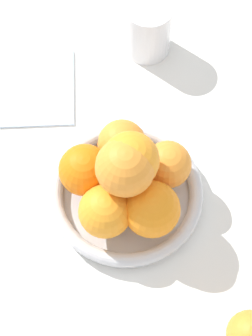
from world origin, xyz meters
The scene contains 6 objects.
ground_plane centered at (0.00, 0.00, 0.00)m, with size 4.00×4.00×0.00m, color white.
fruit_bowl centered at (0.00, 0.00, 0.02)m, with size 0.24×0.24×0.03m.
orange_pile centered at (0.00, -0.01, 0.09)m, with size 0.19×0.18×0.14m.
stray_orange centered at (0.25, -0.10, 0.03)m, with size 0.07×0.07×0.07m, color orange.
drinking_glass centered at (-0.11, 0.27, 0.05)m, with size 0.08×0.08×0.10m, color white.
napkin_folded centered at (-0.25, 0.10, 0.00)m, with size 0.15×0.15×0.01m, color silver.
Camera 1 is at (0.17, -0.30, 0.80)m, focal length 60.00 mm.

